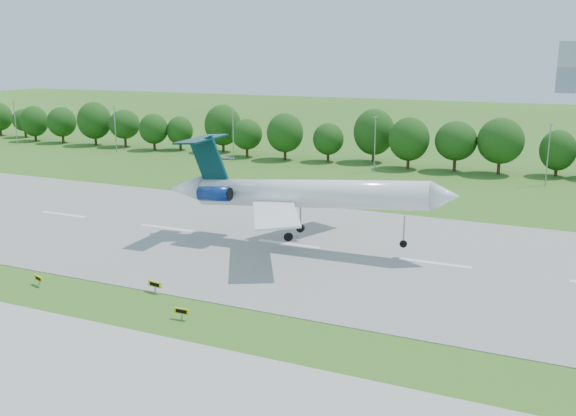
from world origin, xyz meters
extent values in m
plane|color=#2F5616|center=(0.00, 0.00, 0.00)|extent=(600.00, 600.00, 0.00)
cube|color=gray|center=(0.00, 25.00, 0.04)|extent=(400.00, 45.00, 0.08)
cylinder|color=#382314|center=(-100.00, 92.00, 1.80)|extent=(0.70, 0.70, 3.60)
sphere|color=#103C0F|center=(-100.00, 92.00, 6.20)|extent=(8.40, 8.40, 8.40)
cylinder|color=#382314|center=(-60.00, 92.00, 1.80)|extent=(0.70, 0.70, 3.60)
sphere|color=#103C0F|center=(-60.00, 92.00, 6.20)|extent=(8.40, 8.40, 8.40)
cylinder|color=#382314|center=(-20.00, 92.00, 1.80)|extent=(0.70, 0.70, 3.60)
sphere|color=#103C0F|center=(-20.00, 92.00, 6.20)|extent=(8.40, 8.40, 8.40)
cylinder|color=#382314|center=(20.00, 92.00, 1.80)|extent=(0.70, 0.70, 3.60)
sphere|color=#103C0F|center=(20.00, 92.00, 6.20)|extent=(8.40, 8.40, 8.40)
cylinder|color=gray|center=(-90.00, 82.00, 6.00)|extent=(0.24, 0.24, 12.00)
cube|color=gray|center=(-90.00, 82.00, 12.10)|extent=(0.90, 0.25, 0.18)
cylinder|color=gray|center=(-55.00, 82.00, 6.00)|extent=(0.24, 0.24, 12.00)
cube|color=gray|center=(-55.00, 82.00, 12.10)|extent=(0.90, 0.25, 0.18)
cylinder|color=gray|center=(-20.00, 82.00, 6.00)|extent=(0.24, 0.24, 12.00)
cube|color=gray|center=(-20.00, 82.00, 12.10)|extent=(0.90, 0.25, 0.18)
cylinder|color=gray|center=(15.00, 82.00, 6.00)|extent=(0.24, 0.24, 12.00)
cube|color=gray|center=(15.00, 82.00, 12.10)|extent=(0.90, 0.25, 0.18)
cylinder|color=gray|center=(50.00, 82.00, 6.00)|extent=(0.24, 0.24, 12.00)
cube|color=gray|center=(50.00, 82.00, 12.10)|extent=(0.90, 0.25, 0.18)
cylinder|color=white|center=(23.05, 25.00, 7.43)|extent=(32.12, 5.48, 5.64)
cone|color=white|center=(40.62, 25.98, 8.50)|extent=(3.81, 3.90, 3.91)
cone|color=white|center=(4.64, 23.97, 6.73)|extent=(5.50, 4.00, 4.01)
cube|color=white|center=(21.56, 17.49, 6.25)|extent=(11.18, 14.65, 0.59)
cube|color=white|center=(20.74, 32.30, 6.25)|extent=(10.05, 14.76, 0.59)
cube|color=#042A30|center=(8.24, 24.18, 10.92)|extent=(5.70, 0.84, 7.24)
cube|color=#042A30|center=(7.18, 24.12, 13.93)|extent=(3.95, 10.24, 0.44)
cylinder|color=navy|center=(10.51, 21.54, 6.97)|extent=(4.67, 2.26, 2.28)
cylinder|color=navy|center=(10.20, 27.04, 6.97)|extent=(4.67, 2.26, 2.28)
cylinder|color=gray|center=(35.75, 25.71, 3.72)|extent=(0.21, 0.21, 3.71)
cylinder|color=black|center=(35.75, 25.71, 1.86)|extent=(0.97, 0.37, 0.95)
cylinder|color=gray|center=(21.07, 22.55, 3.72)|extent=(0.25, 0.25, 3.71)
cylinder|color=black|center=(21.07, 22.55, 1.86)|extent=(1.19, 0.54, 1.17)
cylinder|color=gray|center=(20.81, 27.21, 3.72)|extent=(0.25, 0.25, 3.71)
cylinder|color=black|center=(20.81, 27.21, 1.86)|extent=(1.19, 0.54, 1.17)
cube|color=gray|center=(0.73, -1.02, 0.36)|extent=(0.13, 0.13, 0.72)
cube|color=#DAC60B|center=(0.73, -1.02, 0.87)|extent=(1.61, 0.71, 0.56)
cube|color=black|center=(0.69, -1.13, 0.87)|extent=(1.17, 0.42, 0.36)
cube|color=gray|center=(20.72, -2.37, 0.37)|extent=(0.11, 0.11, 0.73)
cube|color=#DAC60B|center=(20.72, -2.37, 0.89)|extent=(1.67, 0.23, 0.57)
cube|color=black|center=(20.72, -2.49, 0.89)|extent=(1.25, 0.05, 0.37)
cube|color=gray|center=(13.99, 2.58, 0.40)|extent=(0.13, 0.13, 0.80)
cube|color=#DAC60B|center=(13.99, 2.58, 0.97)|extent=(1.84, 0.46, 0.63)
cube|color=black|center=(13.97, 2.45, 0.97)|extent=(1.36, 0.21, 0.40)
imported|color=silver|center=(-25.85, 82.41, 0.63)|extent=(4.02, 2.34, 1.25)
imported|color=white|center=(-22.57, 83.87, 0.54)|extent=(3.31, 1.62, 1.09)
camera|label=1|loc=(54.38, -51.81, 25.77)|focal=40.00mm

